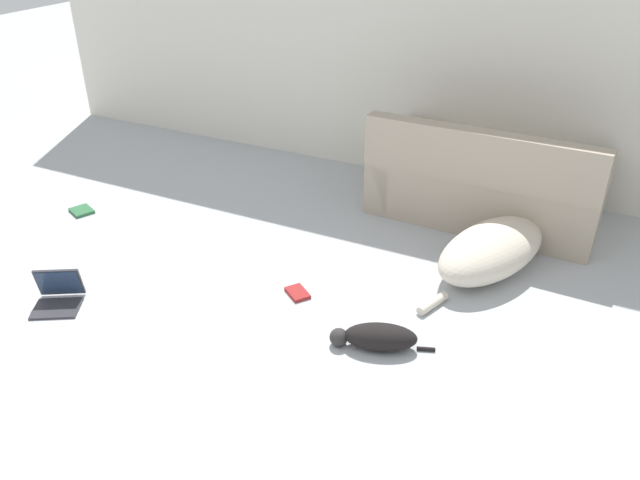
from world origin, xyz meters
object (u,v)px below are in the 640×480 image
Objects in this scene: couch at (485,186)px; laptop_open at (58,293)px; dog at (499,245)px; cat at (377,337)px; book_red at (298,293)px; book_green at (82,211)px.

couch reaches higher than laptop_open.
dog is 2.51× the size of cat.
dog reaches higher than laptop_open.
book_red is (-1.08, -0.94, -0.15)m from dog.
couch reaches higher than cat.
laptop_open is (-1.98, -0.48, -0.00)m from cat.
book_red is 2.15m from book_green.
dog reaches higher than book_green.
couch is at bearing 18.04° from laptop_open.
book_red is 0.90× the size of book_green.
book_red and book_green have the same top height.
laptop_open is at bearing 145.07° from dog.
laptop_open is (-2.40, -1.69, -0.09)m from dog.
dog is 2.93m from laptop_open.
cat is 2.03m from laptop_open.
book_red is (1.32, 0.75, -0.06)m from laptop_open.
laptop_open is (-2.12, -2.37, -0.20)m from couch.
couch is 1.91m from cat.
dog is 7.31× the size of book_red.
dog is 3.28m from book_green.
dog is at bearing 41.00° from book_red.
couch is 7.76× the size of book_green.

